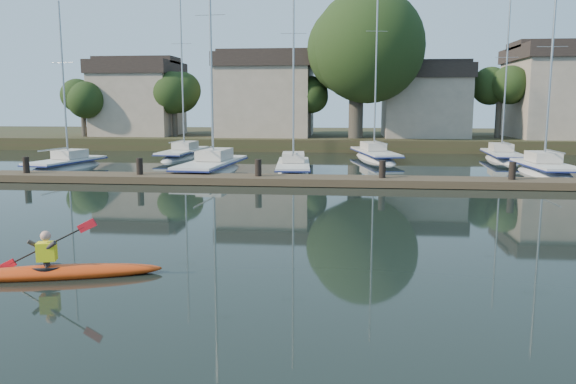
# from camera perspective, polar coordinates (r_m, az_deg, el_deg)

# --- Properties ---
(ground) EXTENTS (160.00, 160.00, 0.00)m
(ground) POSITION_cam_1_polar(r_m,az_deg,el_deg) (13.57, 0.25, -7.63)
(ground) COLOR black
(ground) RESTS_ON ground
(kayak) EXTENTS (4.72, 1.84, 1.51)m
(kayak) POSITION_cam_1_polar(r_m,az_deg,el_deg) (13.79, -22.68, -7.28)
(kayak) COLOR #CB450F
(kayak) RESTS_ON ground
(dock) EXTENTS (34.00, 2.00, 1.80)m
(dock) POSITION_cam_1_polar(r_m,az_deg,el_deg) (27.22, 3.21, 1.19)
(dock) COLOR brown
(dock) RESTS_ON ground
(sailboat_0) EXTENTS (3.08, 7.15, 10.99)m
(sailboat_0) POSITION_cam_1_polar(r_m,az_deg,el_deg) (36.48, -21.55, 1.94)
(sailboat_0) COLOR silver
(sailboat_0) RESTS_ON ground
(sailboat_1) EXTENTS (2.98, 9.36, 15.06)m
(sailboat_1) POSITION_cam_1_polar(r_m,az_deg,el_deg) (32.30, -7.71, 1.61)
(sailboat_1) COLOR silver
(sailboat_1) RESTS_ON ground
(sailboat_2) EXTENTS (2.55, 8.19, 13.34)m
(sailboat_2) POSITION_cam_1_polar(r_m,az_deg,el_deg) (32.25, 0.54, 1.75)
(sailboat_2) COLOR silver
(sailboat_2) RESTS_ON ground
(sailboat_4) EXTENTS (2.39, 7.20, 12.11)m
(sailboat_4) POSITION_cam_1_polar(r_m,az_deg,el_deg) (34.26, 24.60, 1.31)
(sailboat_4) COLOR silver
(sailboat_4) RESTS_ON ground
(sailboat_5) EXTENTS (2.31, 8.51, 13.96)m
(sailboat_5) POSITION_cam_1_polar(r_m,az_deg,el_deg) (41.79, -10.56, 3.24)
(sailboat_5) COLOR silver
(sailboat_5) RESTS_ON ground
(sailboat_6) EXTENTS (3.81, 9.74, 15.16)m
(sailboat_6) POSITION_cam_1_polar(r_m,az_deg,el_deg) (40.47, 8.79, 3.10)
(sailboat_6) COLOR silver
(sailboat_6) RESTS_ON ground
(sailboat_7) EXTENTS (2.43, 7.65, 12.17)m
(sailboat_7) POSITION_cam_1_polar(r_m,az_deg,el_deg) (41.92, 20.86, 2.81)
(sailboat_7) COLOR silver
(sailboat_7) RESTS_ON ground
(shore) EXTENTS (90.00, 25.25, 12.75)m
(shore) POSITION_cam_1_polar(r_m,az_deg,el_deg) (53.24, 6.41, 8.20)
(shore) COLOR #2D351A
(shore) RESTS_ON ground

